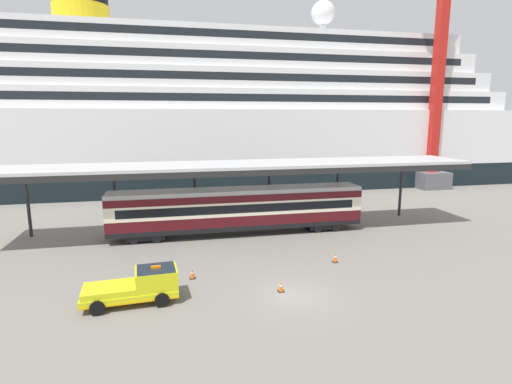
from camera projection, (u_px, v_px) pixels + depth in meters
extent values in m
plane|color=slate|center=(295.00, 296.00, 23.40)|extent=(400.00, 400.00, 0.00)
cube|color=black|center=(92.00, 172.00, 63.28)|extent=(136.03, 30.34, 3.38)
cube|color=silver|center=(89.00, 136.00, 62.24)|extent=(136.03, 30.34, 7.90)
cube|color=silver|center=(86.00, 101.00, 61.26)|extent=(125.15, 27.91, 2.74)
cube|color=black|center=(64.00, 96.00, 47.88)|extent=(119.71, 0.12, 0.99)
cube|color=silver|center=(85.00, 83.00, 60.75)|extent=(120.14, 26.79, 2.74)
cube|color=black|center=(63.00, 72.00, 47.91)|extent=(114.92, 0.12, 0.99)
cube|color=silver|center=(83.00, 64.00, 60.25)|extent=(115.14, 25.68, 2.74)
cube|color=black|center=(62.00, 49.00, 47.94)|extent=(110.13, 0.12, 0.99)
cube|color=silver|center=(82.00, 45.00, 59.74)|extent=(110.13, 24.56, 2.74)
cube|color=black|center=(61.00, 26.00, 47.97)|extent=(105.34, 0.12, 0.99)
cylinder|color=black|center=(80.00, 2.00, 58.69)|extent=(7.77, 7.77, 9.15)
cylinder|color=yellow|center=(81.00, 16.00, 59.03)|extent=(8.01, 8.01, 2.75)
cylinder|color=silver|center=(322.00, 35.00, 67.21)|extent=(1.00, 1.00, 3.14)
sphere|color=silver|center=(323.00, 13.00, 66.56)|extent=(3.92, 3.92, 3.92)
cube|color=#BDBDBD|center=(237.00, 165.00, 35.10)|extent=(42.76, 5.95, 0.25)
cube|color=black|center=(243.00, 173.00, 32.40)|extent=(42.76, 0.20, 0.50)
cylinder|color=black|center=(28.00, 203.00, 34.40)|extent=(0.28, 0.28, 6.03)
cylinder|color=black|center=(115.00, 199.00, 35.90)|extent=(0.28, 0.28, 6.03)
cylinder|color=black|center=(195.00, 196.00, 37.40)|extent=(0.28, 0.28, 6.03)
cylinder|color=black|center=(269.00, 193.00, 38.90)|extent=(0.28, 0.28, 6.03)
cylinder|color=black|center=(337.00, 190.00, 40.40)|extent=(0.28, 0.28, 6.03)
cylinder|color=black|center=(401.00, 187.00, 41.90)|extent=(0.28, 0.28, 6.03)
cube|color=black|center=(238.00, 225.00, 35.59)|extent=(22.16, 2.80, 0.40)
cube|color=#470F14|center=(238.00, 218.00, 35.47)|extent=(22.16, 2.80, 0.90)
cube|color=beige|center=(238.00, 206.00, 35.28)|extent=(22.16, 2.80, 1.20)
cube|color=black|center=(241.00, 209.00, 33.96)|extent=(20.38, 0.08, 0.72)
cube|color=#470F14|center=(238.00, 196.00, 35.11)|extent=(22.16, 2.80, 0.60)
cube|color=#AAAAAA|center=(238.00, 191.00, 35.03)|extent=(22.16, 2.69, 0.36)
cube|color=black|center=(146.00, 235.00, 33.99)|extent=(3.20, 2.35, 0.50)
cylinder|color=black|center=(134.00, 240.00, 32.68)|extent=(0.84, 0.12, 0.84)
cylinder|color=black|center=(156.00, 238.00, 33.06)|extent=(0.84, 0.12, 0.84)
cube|color=black|center=(323.00, 224.00, 37.35)|extent=(3.20, 2.35, 0.50)
cylinder|color=black|center=(318.00, 228.00, 36.03)|extent=(0.84, 0.12, 0.84)
cylinder|color=black|center=(337.00, 227.00, 36.41)|extent=(0.84, 0.12, 0.84)
cube|color=yellow|center=(130.00, 293.00, 22.39)|extent=(5.33, 2.38, 0.36)
cube|color=#F2B20C|center=(130.00, 295.00, 22.41)|extent=(5.34, 2.40, 0.12)
cube|color=yellow|center=(156.00, 278.00, 22.67)|extent=(2.42, 2.09, 1.10)
cube|color=#19232D|center=(156.00, 272.00, 22.60)|extent=(2.21, 1.99, 0.44)
cube|color=orange|center=(156.00, 267.00, 22.55)|extent=(0.57, 0.24, 0.16)
cube|color=yellow|center=(110.00, 289.00, 22.03)|extent=(3.05, 2.13, 0.36)
cylinder|color=black|center=(160.00, 285.00, 23.83)|extent=(0.82, 0.31, 0.80)
cylinder|color=black|center=(162.00, 300.00, 21.95)|extent=(0.82, 0.31, 0.80)
cylinder|color=black|center=(100.00, 292.00, 22.90)|extent=(0.82, 0.31, 0.80)
cylinder|color=black|center=(97.00, 308.00, 21.01)|extent=(0.82, 0.31, 0.80)
cube|color=black|center=(281.00, 291.00, 23.94)|extent=(0.36, 0.36, 0.04)
cone|color=#EA590F|center=(281.00, 286.00, 23.88)|extent=(0.30, 0.30, 0.61)
cylinder|color=white|center=(281.00, 286.00, 23.88)|extent=(0.17, 0.17, 0.08)
cube|color=black|center=(192.00, 278.00, 25.87)|extent=(0.36, 0.36, 0.04)
cone|color=#EA590F|center=(192.00, 273.00, 25.80)|extent=(0.30, 0.30, 0.64)
cylinder|color=white|center=(192.00, 273.00, 25.80)|extent=(0.17, 0.17, 0.09)
cube|color=black|center=(335.00, 262.00, 28.79)|extent=(0.36, 0.36, 0.04)
cone|color=#EA590F|center=(335.00, 257.00, 28.73)|extent=(0.30, 0.30, 0.67)
cylinder|color=white|center=(335.00, 257.00, 28.72)|extent=(0.17, 0.17, 0.09)
cube|color=#595960|center=(429.00, 180.00, 58.95)|extent=(4.40, 4.40, 2.40)
cube|color=red|center=(438.00, 70.00, 56.07)|extent=(1.30, 1.30, 28.80)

